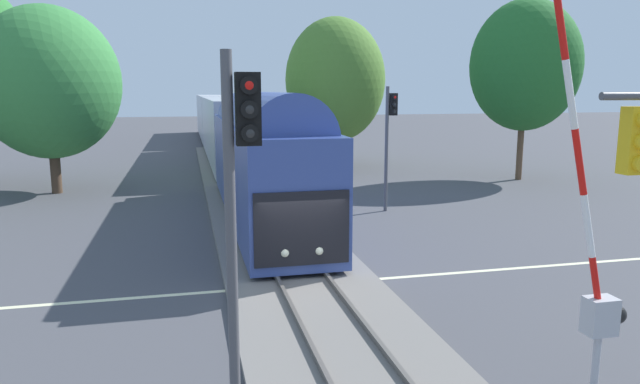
{
  "coord_description": "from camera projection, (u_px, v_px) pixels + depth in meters",
  "views": [
    {
      "loc": [
        -3.11,
        -15.61,
        5.56
      ],
      "look_at": [
        1.45,
        3.91,
        2.0
      ],
      "focal_mm": 32.31,
      "sensor_mm": 36.0,
      "label": 1
    }
  ],
  "objects": [
    {
      "name": "maple_right_background",
      "position": [
        525.0,
        66.0,
        34.99
      ],
      "size": [
        6.61,
        6.61,
        10.99
      ],
      "color": "brown",
      "rests_on": "ground"
    },
    {
      "name": "traffic_signal_far_side",
      "position": [
        390.0,
        129.0,
        26.15
      ],
      "size": [
        0.53,
        0.38,
        5.72
      ],
      "color": "#4C4C51",
      "rests_on": "ground"
    },
    {
      "name": "road_centre_stripe",
      "position": [
        302.0,
        285.0,
        16.63
      ],
      "size": [
        44.0,
        0.2,
        0.01
      ],
      "color": "beige",
      "rests_on": "ground"
    },
    {
      "name": "traffic_signal_median",
      "position": [
        239.0,
        198.0,
        8.07
      ],
      "size": [
        0.53,
        0.38,
        6.1
      ],
      "color": "#4C4C51",
      "rests_on": "ground"
    },
    {
      "name": "railway_track",
      "position": [
        302.0,
        282.0,
        16.62
      ],
      "size": [
        4.4,
        80.0,
        0.32
      ],
      "color": "slate",
      "rests_on": "ground"
    },
    {
      "name": "oak_behind_train",
      "position": [
        49.0,
        83.0,
        30.45
      ],
      "size": [
        7.44,
        7.44,
        9.96
      ],
      "color": "#4C3828",
      "rests_on": "ground"
    },
    {
      "name": "commuter_train",
      "position": [
        226.0,
        127.0,
        44.58
      ],
      "size": [
        3.04,
        63.35,
        5.16
      ],
      "color": "#384C93",
      "rests_on": "railway_track"
    },
    {
      "name": "crossing_gate_near",
      "position": [
        597.0,
        276.0,
        10.45
      ],
      "size": [
        2.0,
        0.4,
        7.28
      ],
      "color": "#B7B7BC",
      "rests_on": "ground"
    },
    {
      "name": "ground_plane",
      "position": [
        302.0,
        285.0,
        16.63
      ],
      "size": [
        220.0,
        220.0,
        0.0
      ],
      "primitive_type": "plane",
      "color": "#47474C"
    },
    {
      "name": "elm_centre_background",
      "position": [
        335.0,
        80.0,
        41.32
      ],
      "size": [
        7.17,
        7.17,
        10.68
      ],
      "color": "brown",
      "rests_on": "ground"
    }
  ]
}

